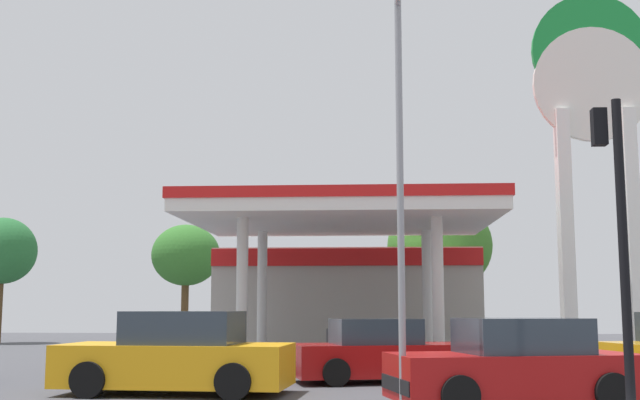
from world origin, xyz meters
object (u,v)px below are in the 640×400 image
object	(u,v)px
car_2	(515,367)
traffic_signal_1	(625,330)
tree_2	(440,246)
tree_1	(186,256)
station_pole_sign	(594,127)
tree_0	(3,251)
corner_streetlamp	(400,156)
car_4	(380,353)
car_1	(177,356)

from	to	relation	value
car_2	traffic_signal_1	distance (m)	2.76
tree_2	tree_1	bearing A→B (deg)	171.36
station_pole_sign	car_2	bearing A→B (deg)	-113.26
tree_0	car_2	bearing A→B (deg)	-48.88
tree_2	corner_streetlamp	world-z (taller)	corner_streetlamp
car_4	traffic_signal_1	distance (m)	7.80
station_pole_sign	tree_1	xyz separation A→B (m)	(-15.89, 12.92, -3.14)
car_4	tree_0	bearing A→B (deg)	133.88
car_2	tree_1	xyz separation A→B (m)	(-11.37, 23.44, 3.48)
car_4	traffic_signal_1	world-z (taller)	traffic_signal_1
car_2	tree_2	bearing A→B (deg)	88.41
car_1	tree_1	world-z (taller)	tree_1
station_pole_sign	tree_0	distance (m)	28.22
tree_1	station_pole_sign	bearing A→B (deg)	-39.10
car_1	tree_2	xyz separation A→B (m)	(7.03, 19.87, 3.71)
car_2	corner_streetlamp	size ratio (longest dim) A/B	0.65
car_1	car_2	world-z (taller)	car_1
car_1	station_pole_sign	bearing A→B (deg)	38.70
car_1	tree_2	size ratio (longest dim) A/B	0.72
car_2	tree_1	distance (m)	26.28
tree_1	car_2	bearing A→B (deg)	-64.12
corner_streetlamp	car_1	bearing A→B (deg)	147.89
car_1	tree_0	world-z (taller)	tree_0
station_pole_sign	tree_2	size ratio (longest dim) A/B	1.77
car_1	car_4	xyz separation A→B (m)	(4.13, 2.80, -0.08)
station_pole_sign	traffic_signal_1	distance (m)	14.59
traffic_signal_1	tree_2	bearing A→B (deg)	91.37
tree_1	tree_2	xyz separation A→B (m)	(11.97, -1.82, 0.28)
car_4	station_pole_sign	bearing A→B (deg)	41.21
car_1	tree_0	xyz separation A→B (m)	(-14.00, 21.64, 3.70)
tree_1	car_4	bearing A→B (deg)	-64.35
tree_0	tree_1	distance (m)	9.05
car_4	traffic_signal_1	bearing A→B (deg)	-63.41
tree_0	car_1	bearing A→B (deg)	-57.11
car_4	corner_streetlamp	bearing A→B (deg)	-86.87
car_2	car_4	distance (m)	5.10
traffic_signal_1	tree_2	size ratio (longest dim) A/B	0.73
traffic_signal_1	corner_streetlamp	world-z (taller)	corner_streetlamp
tree_1	corner_streetlamp	xyz separation A→B (m)	(9.38, -24.47, 0.10)
tree_1	car_1	bearing A→B (deg)	-77.15
car_2	tree_1	world-z (taller)	tree_1
traffic_signal_1	tree_0	bearing A→B (deg)	129.95
car_2	corner_streetlamp	bearing A→B (deg)	-152.75
tree_2	tree_0	bearing A→B (deg)	175.18
car_2	tree_0	size ratio (longest dim) A/B	0.76
car_2	traffic_signal_1	size ratio (longest dim) A/B	0.95
station_pole_sign	car_1	size ratio (longest dim) A/B	2.46
car_4	corner_streetlamp	size ratio (longest dim) A/B	0.61
corner_streetlamp	car_2	bearing A→B (deg)	27.25
station_pole_sign	tree_0	bearing A→B (deg)	152.71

